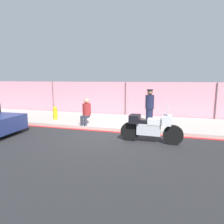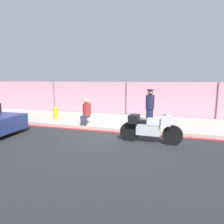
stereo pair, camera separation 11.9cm
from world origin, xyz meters
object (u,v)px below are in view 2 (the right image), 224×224
Objects in this scene: fire_hydrant at (56,113)px; motorcycle at (150,127)px; officer_standing at (150,106)px; person_seated_on_curb at (86,110)px.

motorcycle is at bearing -22.77° from fire_hydrant.
officer_standing reaches higher than fire_hydrant.
officer_standing is 3.17m from person_seated_on_curb.
motorcycle reaches higher than person_seated_on_curb.
motorcycle reaches higher than fire_hydrant.
motorcycle is at bearing -26.38° from person_seated_on_curb.
officer_standing is at bearing 7.43° from fire_hydrant.
officer_standing is 1.32× the size of person_seated_on_curb.
person_seated_on_curb is (-3.21, 1.59, 0.24)m from motorcycle.
motorcycle is 5.76m from fire_hydrant.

